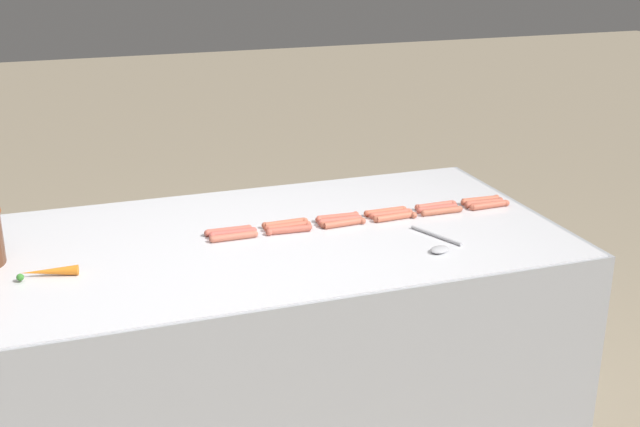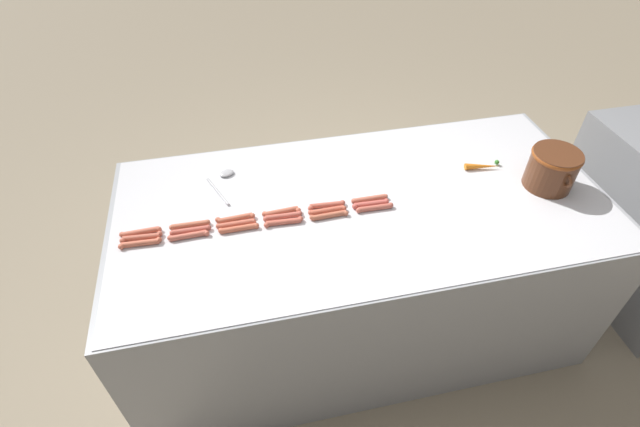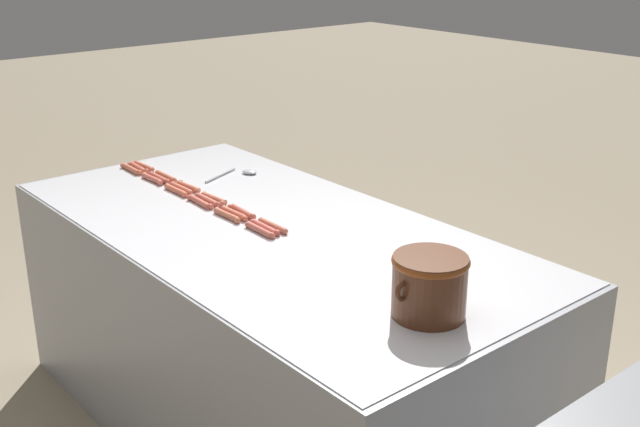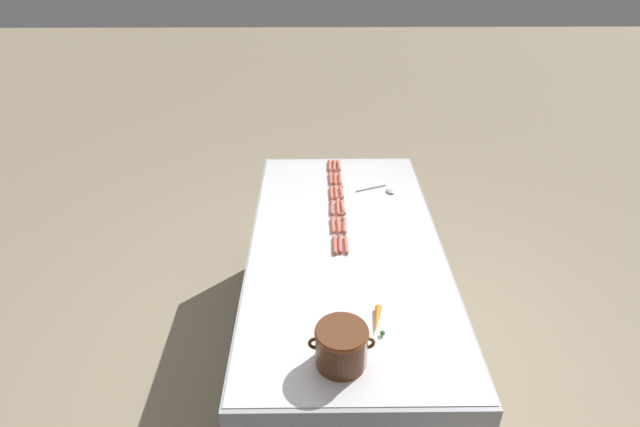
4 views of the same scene
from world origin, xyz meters
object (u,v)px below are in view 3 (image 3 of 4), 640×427
at_px(hot_dog_13, 152,179).
at_px(hot_dog_15, 200,202).
at_px(hot_dog_17, 260,230).
at_px(hot_dog_4, 242,212).
at_px(hot_dog_12, 131,169).
at_px(hot_dog_10, 234,213).
at_px(hot_dog_0, 144,166).
at_px(hot_dog_8, 181,188).
at_px(hot_dog_5, 272,226).
at_px(hot_dog_1, 166,176).
at_px(hot_dog_7, 159,178).
at_px(hot_dog_9, 208,200).
at_px(hot_dog_14, 176,190).
at_px(hot_dog_16, 227,215).
at_px(hot_dog_2, 188,187).
at_px(serving_spoon, 240,173).
at_px(carrot, 413,269).
at_px(hot_dog_3, 213,199).
at_px(hot_dog_11, 265,227).
at_px(bean_pot, 430,283).
at_px(hot_dog_6, 138,168).

height_order(hot_dog_13, hot_dog_15, same).
bearing_deg(hot_dog_17, hot_dog_4, -106.78).
bearing_deg(hot_dog_12, hot_dog_10, 92.26).
bearing_deg(hot_dog_4, hot_dog_0, -89.98).
bearing_deg(hot_dog_8, hot_dog_5, 93.19).
distance_m(hot_dog_1, hot_dog_4, 0.59).
height_order(hot_dog_7, hot_dog_9, same).
distance_m(hot_dog_1, hot_dog_8, 0.19).
bearing_deg(hot_dog_14, hot_dog_4, 99.26).
distance_m(hot_dog_15, hot_dog_16, 0.20).
distance_m(hot_dog_2, hot_dog_8, 0.04).
xyz_separation_m(hot_dog_4, hot_dog_14, (0.06, -0.39, 0.00)).
bearing_deg(hot_dog_14, hot_dog_15, 89.72).
relative_size(hot_dog_9, hot_dog_15, 1.00).
distance_m(hot_dog_13, serving_spoon, 0.38).
height_order(hot_dog_15, hot_dog_17, same).
relative_size(hot_dog_2, carrot, 0.94).
relative_size(hot_dog_1, hot_dog_5, 1.00).
bearing_deg(hot_dog_12, hot_dog_17, 90.19).
bearing_deg(carrot, hot_dog_3, -83.65).
relative_size(hot_dog_10, hot_dog_15, 1.00).
bearing_deg(hot_dog_10, hot_dog_9, -91.30).
xyz_separation_m(hot_dog_1, hot_dog_17, (0.06, 0.79, 0.00)).
bearing_deg(hot_dog_7, hot_dog_13, -16.00).
xyz_separation_m(hot_dog_8, hot_dog_9, (-0.00, 0.20, 0.00)).
height_order(hot_dog_0, hot_dog_16, same).
distance_m(hot_dog_12, hot_dog_16, 0.78).
distance_m(hot_dog_10, carrot, 0.82).
xyz_separation_m(hot_dog_1, hot_dog_4, (0.00, 0.59, 0.00)).
bearing_deg(hot_dog_11, serving_spoon, -116.99).
relative_size(hot_dog_11, hot_dog_15, 1.00).
bearing_deg(carrot, hot_dog_0, -86.00).
bearing_deg(serving_spoon, hot_dog_0, -51.46).
height_order(hot_dog_5, hot_dog_10, same).
bearing_deg(hot_dog_16, hot_dog_0, -94.77).
distance_m(hot_dog_3, serving_spoon, 0.37).
height_order(hot_dog_12, hot_dog_17, same).
distance_m(hot_dog_2, carrot, 1.20).
height_order(hot_dog_10, serving_spoon, hot_dog_10).
xyz_separation_m(hot_dog_5, hot_dog_7, (0.03, -0.78, 0.00)).
height_order(hot_dog_2, hot_dog_17, same).
distance_m(hot_dog_2, bean_pot, 1.43).
relative_size(hot_dog_10, hot_dog_14, 1.00).
distance_m(hot_dog_12, hot_dog_15, 0.58).
height_order(hot_dog_3, hot_dog_13, same).
height_order(hot_dog_9, hot_dog_10, same).
distance_m(hot_dog_6, hot_dog_10, 0.78).
bearing_deg(hot_dog_15, hot_dog_0, -96.24).
bearing_deg(hot_dog_17, bean_pot, 89.77).
height_order(hot_dog_10, hot_dog_16, same).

